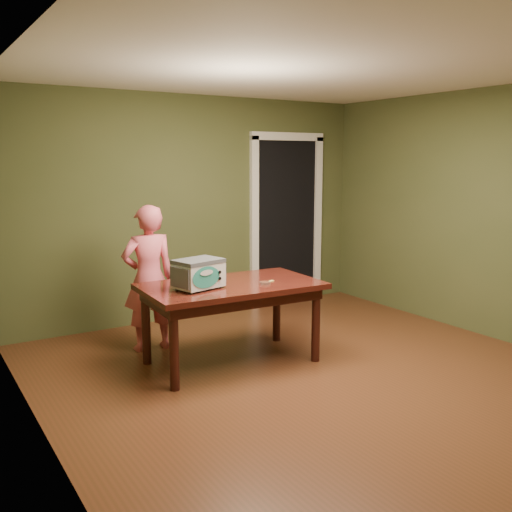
% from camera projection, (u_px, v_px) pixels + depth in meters
% --- Properties ---
extents(floor, '(5.00, 5.00, 0.00)m').
position_uv_depth(floor, '(328.00, 382.00, 4.84)').
color(floor, '#582C19').
rests_on(floor, ground).
extents(room_shell, '(4.52, 5.02, 2.61)m').
position_uv_depth(room_shell, '(333.00, 180.00, 4.55)').
color(room_shell, '#494F2A').
rests_on(room_shell, ground).
extents(doorway, '(1.10, 0.66, 2.25)m').
position_uv_depth(doorway, '(274.00, 220.00, 7.67)').
color(doorway, black).
rests_on(doorway, ground).
extents(dining_table, '(1.64, 0.98, 0.75)m').
position_uv_depth(dining_table, '(231.00, 294.00, 5.20)').
color(dining_table, '#39100C').
rests_on(dining_table, floor).
extents(toy_oven, '(0.47, 0.37, 0.26)m').
position_uv_depth(toy_oven, '(199.00, 273.00, 4.95)').
color(toy_oven, '#4C4F54').
rests_on(toy_oven, dining_table).
extents(baking_pan, '(0.10, 0.10, 0.02)m').
position_uv_depth(baking_pan, '(265.00, 283.00, 5.16)').
color(baking_pan, silver).
rests_on(baking_pan, dining_table).
extents(spatula, '(0.18, 0.08, 0.01)m').
position_uv_depth(spatula, '(267.00, 282.00, 5.23)').
color(spatula, '#E5D463').
rests_on(spatula, dining_table).
extents(child, '(0.55, 0.39, 1.44)m').
position_uv_depth(child, '(149.00, 278.00, 5.57)').
color(child, '#EB6170').
rests_on(child, floor).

